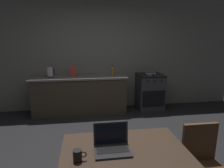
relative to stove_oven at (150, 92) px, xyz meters
The scene contains 12 objects.
ground_plane 2.36m from the stove_oven, 121.38° to the right, with size 12.00×12.00×0.00m, color black.
back_wall 1.37m from the stove_oven, 158.81° to the left, with size 6.40×0.10×2.79m, color slate.
kitchen_counter 1.69m from the stove_oven, behind, with size 2.16×0.64×0.88m.
stove_oven is the anchor object (origin of this frame).
dining_table 3.20m from the stove_oven, 113.03° to the right, with size 1.13×0.78×0.76m.
chair 2.87m from the stove_oven, 97.97° to the right, with size 0.40×0.40×0.87m.
laptop 3.23m from the stove_oven, 115.08° to the right, with size 0.32×0.25×0.23m.
electric_kettle 2.40m from the stove_oven, behind, with size 0.17×0.15×0.23m.
bottle 1.09m from the stove_oven, behind, with size 0.08×0.08×0.24m.
frying_pan 0.47m from the stove_oven, 76.54° to the right, with size 0.25×0.43×0.05m.
coffee_mug 3.47m from the stove_oven, 118.74° to the right, with size 0.11×0.07×0.10m.
cereal_box 1.91m from the stove_oven, behind, with size 0.13×0.05×0.25m.
Camera 1 is at (-0.38, -2.49, 1.74)m, focal length 31.48 mm.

